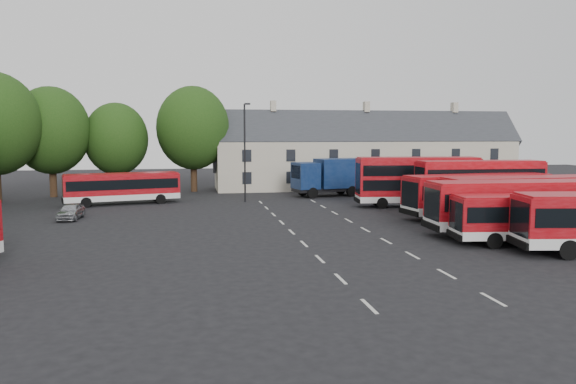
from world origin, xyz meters
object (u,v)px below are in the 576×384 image
Objects in this scene: bus_dd_south at (480,183)px; silver_car at (71,211)px; lamppost at (245,150)px; box_truck at (336,175)px.

silver_car is (-31.89, 1.81, -1.78)m from bus_dd_south.
lamppost reaches higher than silver_car.
bus_dd_south is 1.14× the size of box_truck.
silver_car is at bearing 178.30° from bus_dd_south.
bus_dd_south is 20.86m from lamppost.
lamppost is (13.89, 8.43, 4.28)m from silver_car.
bus_dd_south is 16.07m from box_truck.
bus_dd_south is 1.12× the size of lamppost.
box_truck reaches higher than silver_car.
box_truck is 10.65m from lamppost.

